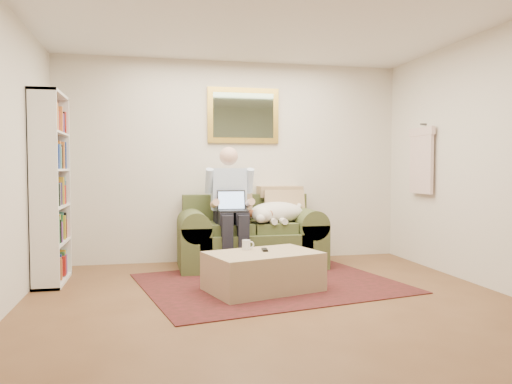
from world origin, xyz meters
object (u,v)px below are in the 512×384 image
object	(u,v)px
sofa	(250,242)
bookshelf	(51,188)
sleeping_dog	(277,212)
coffee_mug	(246,245)
seated_man	(231,208)
laptop	(232,206)
ottoman	(263,272)

from	to	relation	value
sofa	bookshelf	bearing A→B (deg)	-169.22
sleeping_dog	coffee_mug	xyz separation A→B (m)	(-0.57, -0.98, -0.23)
seated_man	laptop	distance (m)	0.08
seated_man	bookshelf	size ratio (longest dim) A/B	0.74
bookshelf	seated_man	bearing A→B (deg)	7.64
seated_man	laptop	bearing A→B (deg)	-90.00
sofa	laptop	bearing A→B (deg)	-138.98
coffee_mug	bookshelf	distance (m)	2.15
laptop	bookshelf	size ratio (longest dim) A/B	0.17
sleeping_dog	laptop	bearing A→B (deg)	-166.36
coffee_mug	ottoman	bearing A→B (deg)	-52.34
laptop	sleeping_dog	bearing A→B (deg)	13.64
sofa	seated_man	xyz separation A→B (m)	(-0.26, -0.16, 0.43)
sleeping_dog	sofa	bearing A→B (deg)	164.26
coffee_mug	bookshelf	world-z (taller)	bookshelf
sleeping_dog	ottoman	size ratio (longest dim) A/B	0.68
seated_man	sleeping_dog	distance (m)	0.58
coffee_mug	bookshelf	bearing A→B (deg)	161.83
laptop	seated_man	bearing A→B (deg)	90.00
seated_man	ottoman	distance (m)	1.22
seated_man	sleeping_dog	size ratio (longest dim) A/B	2.04
ottoman	bookshelf	bearing A→B (deg)	158.66
seated_man	sleeping_dog	xyz separation A→B (m)	(0.58, 0.07, -0.07)
sofa	sleeping_dog	world-z (taller)	sofa
seated_man	ottoman	bearing A→B (deg)	-82.64
seated_man	coffee_mug	distance (m)	0.96
laptop	sofa	bearing A→B (deg)	41.02
sofa	coffee_mug	bearing A→B (deg)	-103.53
sofa	laptop	size ratio (longest dim) A/B	5.15
seated_man	bookshelf	xyz separation A→B (m)	(-1.97, -0.26, 0.26)
sleeping_dog	coffee_mug	bearing A→B (deg)	-120.18
seated_man	bookshelf	bearing A→B (deg)	-172.36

